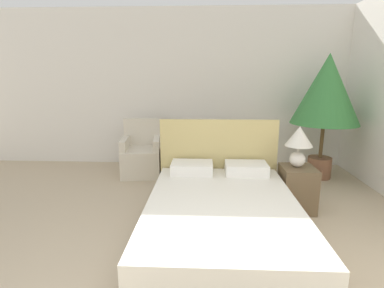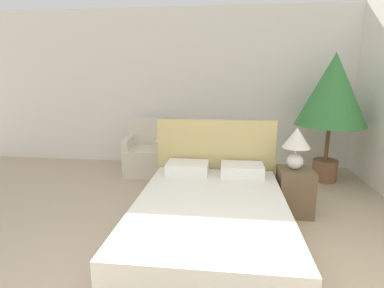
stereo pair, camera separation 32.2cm
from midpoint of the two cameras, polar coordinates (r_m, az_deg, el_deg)
wall_back at (r=5.72m, az=1.31°, el=10.47°), size 10.00×0.06×2.90m
bed at (r=3.20m, az=2.72°, el=-13.65°), size 1.56×2.24×1.13m
armchair_near_window_left at (r=5.30m, az=-11.33°, el=-2.60°), size 0.72×0.74×0.95m
armchair_near_window_right at (r=5.16m, az=0.07°, el=-2.79°), size 0.66×0.69×0.95m
potted_palm at (r=5.25m, az=22.65°, el=9.07°), size 1.07×1.07×2.04m
nightstand at (r=4.03m, az=17.22°, el=-8.15°), size 0.41×0.45×0.57m
table_lamp at (r=3.88m, az=17.48°, el=0.51°), size 0.33×0.33×0.52m
side_table at (r=5.17m, az=-5.76°, el=-3.47°), size 0.40×0.40×0.48m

